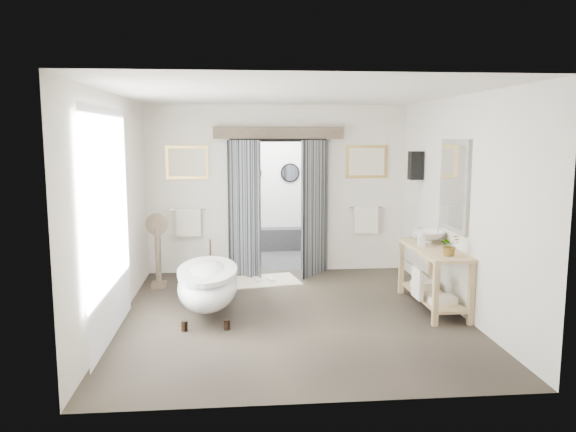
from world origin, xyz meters
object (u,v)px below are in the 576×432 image
object	(u,v)px
vanity	(432,272)
rug	(261,281)
basin	(429,237)
clawfoot_tub	(208,284)

from	to	relation	value
vanity	rug	xyz separation A→B (m)	(-2.29, 1.65, -0.50)
vanity	basin	bearing A→B (deg)	78.87
clawfoot_tub	vanity	size ratio (longest dim) A/B	1.10
vanity	rug	world-z (taller)	vanity
clawfoot_tub	basin	distance (m)	3.21
clawfoot_tub	rug	world-z (taller)	clawfoot_tub
clawfoot_tub	vanity	xyz separation A→B (m)	(3.07, 0.01, 0.08)
clawfoot_tub	rug	xyz separation A→B (m)	(0.78, 1.66, -0.41)
vanity	basin	xyz separation A→B (m)	(0.08, 0.38, 0.43)
rug	basin	world-z (taller)	basin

